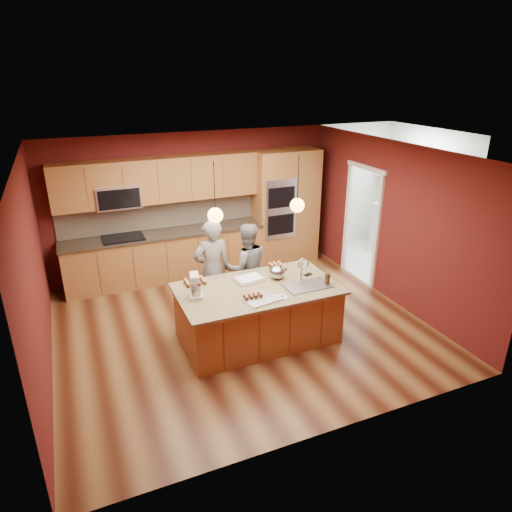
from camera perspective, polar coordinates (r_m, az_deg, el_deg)
name	(u,v)px	position (r m, az deg, el deg)	size (l,w,h in m)	color
floor	(241,326)	(7.27, -1.92, -8.71)	(5.50, 5.50, 0.00)	#441E0F
ceiling	(238,153)	(6.32, -2.24, 12.76)	(5.50, 5.50, 0.00)	white
wall_back	(193,203)	(8.95, -7.90, 6.55)	(5.50, 5.50, 0.00)	#541614
wall_front	(330,329)	(4.66, 9.23, -8.94)	(5.50, 5.50, 0.00)	#541614
wall_left	(34,277)	(6.32, -26.02, -2.37)	(5.00, 5.00, 0.00)	#541614
wall_right	(392,223)	(8.03, 16.61, 3.98)	(5.00, 5.00, 0.00)	#541614
cabinet_run	(162,230)	(8.67, -11.64, 3.25)	(3.74, 0.64, 2.30)	#986032
oven_column	(285,207)	(9.36, 3.67, 6.15)	(1.30, 0.62, 2.30)	#986032
doorway_trim	(361,226)	(8.70, 13.02, 3.66)	(0.08, 1.11, 2.20)	white
laundry_room	(422,167)	(9.79, 19.99, 10.41)	(2.60, 2.70, 2.70)	silver
pendant_left	(215,215)	(5.93, -5.11, 5.12)	(0.20, 0.20, 0.80)	black
pendant_right	(297,205)	(6.38, 5.18, 6.36)	(0.20, 0.20, 0.80)	black
island	(259,313)	(6.74, 0.34, -7.10)	(2.30, 1.29, 1.23)	#986032
person_left	(212,270)	(7.20, -5.51, -1.75)	(0.60, 0.39, 1.65)	black
person_right	(247,268)	(7.41, -1.17, -1.50)	(0.74, 0.57, 1.51)	slate
stand_mixer	(195,288)	(6.27, -7.62, -3.94)	(0.22, 0.27, 0.34)	silver
sheet_cake	(249,279)	(6.76, -0.89, -2.88)	(0.46, 0.37, 0.05)	white
cooling_rack	(261,299)	(6.21, 0.68, -5.41)	(0.46, 0.33, 0.02)	#B9BAC0
mixing_bowl	(277,272)	(6.79, 2.65, -2.05)	(0.25, 0.25, 0.21)	#A7AAAF
plate	(282,297)	(6.28, 3.26, -5.16)	(0.16, 0.16, 0.01)	silver
tumbler	(327,279)	(6.70, 8.89, -2.86)	(0.08, 0.08, 0.16)	#36210F
phone	(308,274)	(6.99, 6.50, -2.31)	(0.14, 0.07, 0.01)	black
cupcakes_left	(195,281)	(6.71, -7.64, -3.16)	(0.32, 0.24, 0.07)	#D7904E
cupcakes_rack	(253,295)	(6.23, -0.40, -4.92)	(0.28, 0.14, 0.06)	#D7904E
cupcakes_right	(277,266)	(7.16, 2.69, -1.31)	(0.23, 0.31, 0.07)	#D7904E
washer	(420,244)	(9.76, 19.85, 1.46)	(0.61, 0.63, 0.99)	silver
dryer	(393,229)	(10.32, 16.79, 3.29)	(0.68, 0.71, 1.10)	silver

